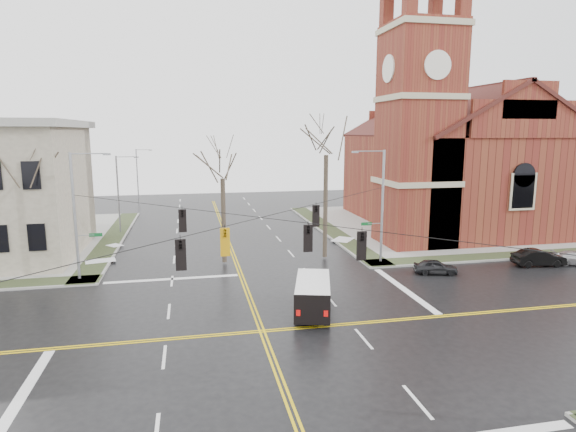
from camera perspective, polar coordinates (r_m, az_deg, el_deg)
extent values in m
plane|color=black|center=(26.52, -3.10, -13.48)|extent=(120.00, 120.00, 0.00)
cube|color=gray|center=(57.74, 18.19, -0.99)|extent=(30.00, 30.00, 0.15)
cube|color=#2A351D|center=(52.29, 4.94, -1.54)|extent=(2.00, 30.00, 0.02)
cube|color=#2A351D|center=(46.56, 26.63, -4.01)|extent=(30.00, 2.00, 0.02)
cube|color=#2A351D|center=(50.74, -20.11, -2.47)|extent=(2.00, 30.00, 0.02)
cube|color=gold|center=(26.50, -3.36, -13.49)|extent=(0.12, 100.00, 0.01)
cube|color=gold|center=(26.54, -2.83, -13.45)|extent=(0.12, 100.00, 0.01)
cube|color=gold|center=(26.41, -3.06, -13.57)|extent=(100.00, 0.12, 0.01)
cube|color=gold|center=(26.63, -3.14, -13.37)|extent=(100.00, 0.12, 0.01)
cube|color=silver|center=(36.17, -13.57, -7.26)|extent=(9.50, 0.50, 0.01)
cube|color=silver|center=(22.87, -29.51, -18.86)|extent=(0.50, 9.50, 0.01)
cube|color=silver|center=(33.97, 13.55, -8.40)|extent=(0.50, 9.50, 0.01)
cube|color=maroon|center=(45.94, 15.08, 8.95)|extent=(6.00, 6.00, 20.00)
cube|color=#B3AA89|center=(46.80, 15.64, 20.65)|extent=(6.30, 6.30, 0.50)
cylinder|color=silver|center=(43.57, 17.32, 16.72)|extent=(2.40, 0.15, 2.40)
cylinder|color=silver|center=(44.98, 11.81, 16.73)|extent=(0.15, 2.40, 2.40)
cube|color=maroon|center=(58.41, 18.82, 3.98)|extent=(18.00, 24.00, 10.00)
cube|color=maroon|center=(49.26, 12.91, -0.04)|extent=(2.00, 5.00, 4.40)
cylinder|color=gray|center=(39.08, 11.12, 1.10)|extent=(0.20, 0.20, 9.00)
cylinder|color=gray|center=(39.08, 10.24, -0.88)|extent=(1.20, 0.06, 0.06)
cube|color=#0E5222|center=(38.82, 9.28, -0.92)|extent=(0.90, 0.04, 0.25)
cylinder|color=gray|center=(38.21, 9.67, 7.58)|extent=(2.40, 0.08, 0.08)
cube|color=gray|center=(37.79, 7.96, 7.53)|extent=(0.50, 0.22, 0.15)
cylinder|color=gray|center=(36.92, -23.95, -0.09)|extent=(0.20, 0.20, 9.00)
cylinder|color=gray|center=(37.04, -22.89, -2.11)|extent=(1.20, 0.06, 0.06)
cube|color=#0E5222|center=(36.91, -21.83, -2.08)|extent=(0.90, 0.04, 0.25)
cylinder|color=gray|center=(36.24, -22.57, 6.84)|extent=(2.40, 0.08, 0.08)
cube|color=gray|center=(36.04, -20.68, 6.87)|extent=(0.50, 0.22, 0.15)
cylinder|color=black|center=(24.72, -3.23, -0.18)|extent=(23.02, 23.02, 0.03)
cylinder|color=black|center=(24.72, -3.23, -0.18)|extent=(23.02, 23.02, 0.03)
imported|color=black|center=(20.72, -12.59, -4.52)|extent=(0.21, 0.26, 1.30)
imported|color=black|center=(29.52, 3.33, 0.01)|extent=(0.21, 0.26, 1.30)
imported|color=#C58B0B|center=(22.71, -7.47, -3.09)|extent=(0.21, 0.26, 1.30)
imported|color=black|center=(28.54, -12.39, -0.56)|extent=(0.21, 0.26, 1.30)
imported|color=black|center=(22.05, 8.71, -3.52)|extent=(0.21, 0.26, 1.30)
imported|color=black|center=(23.33, 2.39, -2.66)|extent=(0.21, 0.26, 1.30)
cylinder|color=gray|center=(52.97, -19.48, 2.40)|extent=(0.16, 0.16, 8.00)
cylinder|color=gray|center=(52.51, -18.64, 6.67)|extent=(2.00, 0.07, 0.07)
cube|color=gray|center=(52.40, -17.54, 6.67)|extent=(0.45, 0.20, 0.13)
cylinder|color=gray|center=(72.72, -17.42, 4.42)|extent=(0.16, 0.16, 8.00)
cylinder|color=gray|center=(72.39, -16.78, 7.53)|extent=(2.00, 0.07, 0.07)
cube|color=gray|center=(72.31, -15.99, 7.53)|extent=(0.45, 0.20, 0.13)
cube|color=white|center=(28.65, 2.96, -9.22)|extent=(3.22, 5.37, 1.61)
cube|color=white|center=(30.70, 3.02, -8.36)|extent=(2.10, 1.34, 1.14)
cube|color=black|center=(30.86, 3.03, -7.24)|extent=(1.72, 0.58, 0.76)
cube|color=black|center=(28.66, 2.97, -8.11)|extent=(2.81, 3.82, 0.52)
cube|color=#B70C0A|center=(26.33, 1.22, -11.41)|extent=(0.24, 0.12, 0.32)
cube|color=#B70C0A|center=(26.31, 4.51, -11.46)|extent=(0.24, 0.12, 0.32)
cube|color=black|center=(28.93, 2.94, -10.76)|extent=(3.28, 5.43, 0.09)
cylinder|color=black|center=(30.50, 1.33, -9.58)|extent=(0.42, 0.72, 0.68)
cylinder|color=black|center=(30.48, 4.66, -9.63)|extent=(0.42, 0.72, 0.68)
cylinder|color=black|center=(27.40, 1.02, -11.90)|extent=(0.42, 0.72, 0.68)
cylinder|color=black|center=(27.38, 4.76, -11.96)|extent=(0.42, 0.72, 0.68)
imported|color=black|center=(37.93, 17.08, -5.77)|extent=(3.45, 2.12, 1.10)
imported|color=black|center=(43.24, 27.57, -4.40)|extent=(4.18, 1.84, 1.33)
cylinder|color=#3D3326|center=(39.83, -27.68, -1.32)|extent=(0.36, 0.36, 6.78)
cylinder|color=#3D3326|center=(38.69, -7.64, -0.57)|extent=(0.36, 0.36, 6.76)
cylinder|color=#3D3326|center=(39.92, 4.45, 1.10)|extent=(0.36, 0.36, 8.53)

